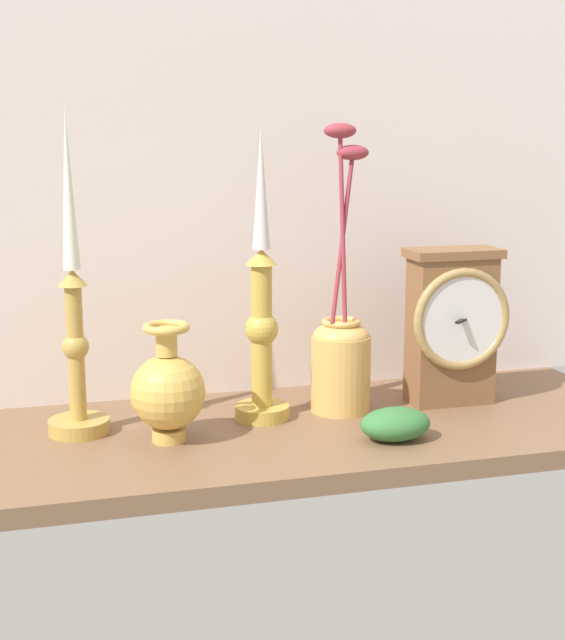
{
  "coord_description": "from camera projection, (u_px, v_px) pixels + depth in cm",
  "views": [
    {
      "loc": [
        -30.75,
        -110.63,
        37.93
      ],
      "look_at": [
        0.46,
        0.0,
        14.0
      ],
      "focal_mm": 52.41,
      "sensor_mm": 36.0,
      "label": 1
    }
  ],
  "objects": [
    {
      "name": "mantel_clock",
      "position": [
        453.0,
        324.0,
        1.28
      ],
      "size": [
        14.05,
        8.65,
        21.61
      ],
      "color": "brown",
      "rests_on": "ground_plane"
    },
    {
      "name": "ivy_sprig",
      "position": [
        395.0,
        424.0,
        1.15
      ],
      "size": [
        8.9,
        6.23,
        4.1
      ],
      "color": "#347138",
      "rests_on": "ground_plane"
    },
    {
      "name": "ground_plane",
      "position": [
        279.0,
        435.0,
        1.2
      ],
      "size": [
        100.0,
        36.0,
        2.4
      ],
      "primitive_type": "cube",
      "color": "brown"
    },
    {
      "name": "candlestick_tall_left",
      "position": [
        262.0,
        319.0,
        1.21
      ],
      "size": [
        7.25,
        7.25,
        37.95
      ],
      "color": "gold",
      "rests_on": "ground_plane"
    },
    {
      "name": "brass_vase_jar",
      "position": [
        341.0,
        350.0,
        1.25
      ],
      "size": [
        8.06,
        8.05,
        38.35
      ],
      "color": "#DAA658",
      "rests_on": "ground_plane"
    },
    {
      "name": "back_wall",
      "position": [
        244.0,
        165.0,
        1.31
      ],
      "size": [
        120.0,
        2.0,
        65.0
      ],
      "primitive_type": "cube",
      "color": "silver",
      "rests_on": "ground_plane"
    },
    {
      "name": "candlestick_tall_center",
      "position": [
        75.0,
        328.0,
        1.15
      ],
      "size": [
        7.7,
        7.7,
        40.25
      ],
      "color": "#B89343",
      "rests_on": "ground_plane"
    },
    {
      "name": "brass_vase_bulbous",
      "position": [
        168.0,
        390.0,
        1.13
      ],
      "size": [
        9.2,
        9.2,
        14.79
      ],
      "color": "gold",
      "rests_on": "ground_plane"
    }
  ]
}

